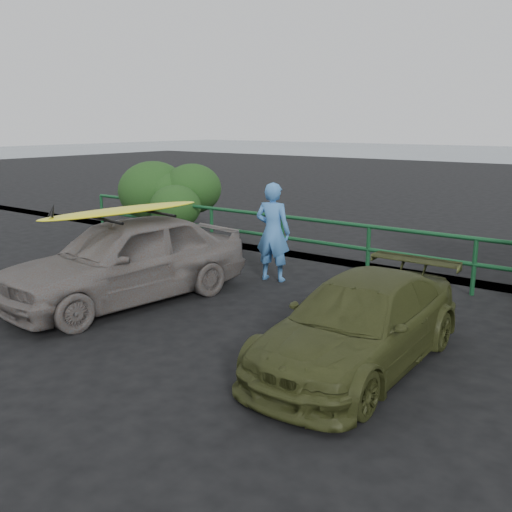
{
  "coord_description": "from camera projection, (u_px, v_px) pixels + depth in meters",
  "views": [
    {
      "loc": [
        5.69,
        -4.88,
        2.93
      ],
      "look_at": [
        0.97,
        1.42,
        1.09
      ],
      "focal_mm": 40.0,
      "sensor_mm": 36.0,
      "label": 1
    }
  ],
  "objects": [
    {
      "name": "ground",
      "position": [
        137.0,
        342.0,
        7.79
      ],
      "size": [
        80.0,
        80.0,
        0.0
      ],
      "primitive_type": "plane",
      "color": "black"
    },
    {
      "name": "guardrail",
      "position": [
        323.0,
        245.0,
        11.57
      ],
      "size": [
        14.0,
        0.08,
        1.04
      ],
      "primitive_type": null,
      "color": "#154A26",
      "rests_on": "ground"
    },
    {
      "name": "shrub_left",
      "position": [
        169.0,
        198.0,
        14.56
      ],
      "size": [
        3.2,
        2.4,
        2.12
      ],
      "primitive_type": null,
      "color": "#204619",
      "rests_on": "ground"
    },
    {
      "name": "sedan",
      "position": [
        126.0,
        259.0,
        9.45
      ],
      "size": [
        2.27,
        4.44,
        1.45
      ],
      "primitive_type": "imported",
      "rotation": [
        0.0,
        0.0,
        -0.14
      ],
      "color": "#69615E",
      "rests_on": "ground"
    },
    {
      "name": "olive_vehicle",
      "position": [
        359.0,
        324.0,
        6.95
      ],
      "size": [
        1.53,
        3.74,
        1.08
      ],
      "primitive_type": "imported",
      "rotation": [
        0.0,
        0.0,
        0.0
      ],
      "color": "#383D1B",
      "rests_on": "ground"
    },
    {
      "name": "man",
      "position": [
        273.0,
        232.0,
        10.69
      ],
      "size": [
        0.76,
        0.58,
        1.86
      ],
      "primitive_type": "imported",
      "rotation": [
        0.0,
        0.0,
        3.35
      ],
      "color": "#4584D0",
      "rests_on": "ground"
    },
    {
      "name": "roof_rack",
      "position": [
        124.0,
        215.0,
        9.28
      ],
      "size": [
        1.59,
        1.22,
        0.05
      ],
      "primitive_type": null,
      "rotation": [
        0.0,
        0.0,
        -0.14
      ],
      "color": "black",
      "rests_on": "sedan"
    },
    {
      "name": "surfboard",
      "position": [
        124.0,
        210.0,
        9.27
      ],
      "size": [
        1.01,
        3.0,
        0.09
      ],
      "primitive_type": "ellipsoid",
      "rotation": [
        0.0,
        0.0,
        -0.14
      ],
      "color": "yellow",
      "rests_on": "roof_rack"
    }
  ]
}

